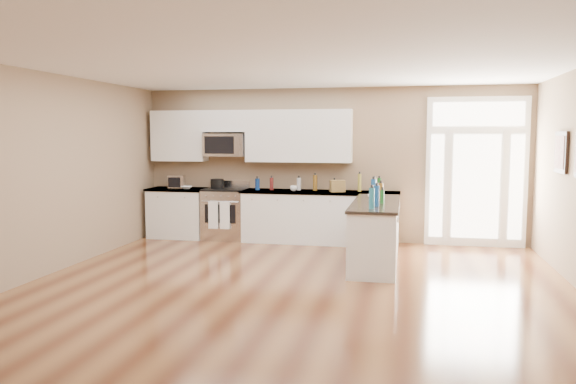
# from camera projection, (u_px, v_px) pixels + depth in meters

# --- Properties ---
(ground) EXTENTS (8.00, 8.00, 0.00)m
(ground) POSITION_uv_depth(u_px,v_px,m) (284.00, 302.00, 6.54)
(ground) COLOR #532A17
(room_shell) EXTENTS (8.00, 8.00, 8.00)m
(room_shell) POSITION_uv_depth(u_px,v_px,m) (284.00, 155.00, 6.37)
(room_shell) COLOR #8A7257
(room_shell) RESTS_ON ground
(back_cabinet_left) EXTENTS (1.10, 0.66, 0.94)m
(back_cabinet_left) POSITION_uv_depth(u_px,v_px,m) (178.00, 214.00, 10.68)
(back_cabinet_left) COLOR silver
(back_cabinet_left) RESTS_ON ground
(back_cabinet_right) EXTENTS (2.85, 0.66, 0.94)m
(back_cabinet_right) POSITION_uv_depth(u_px,v_px,m) (319.00, 219.00, 10.12)
(back_cabinet_right) COLOR silver
(back_cabinet_right) RESTS_ON ground
(peninsula_cabinet) EXTENTS (0.69, 2.32, 0.94)m
(peninsula_cabinet) POSITION_uv_depth(u_px,v_px,m) (375.00, 235.00, 8.49)
(peninsula_cabinet) COLOR silver
(peninsula_cabinet) RESTS_ON ground
(upper_cabinet_left) EXTENTS (1.04, 0.33, 0.95)m
(upper_cabinet_left) POSITION_uv_depth(u_px,v_px,m) (179.00, 136.00, 10.67)
(upper_cabinet_left) COLOR silver
(upper_cabinet_left) RESTS_ON room_shell
(upper_cabinet_right) EXTENTS (1.94, 0.33, 0.95)m
(upper_cabinet_right) POSITION_uv_depth(u_px,v_px,m) (299.00, 136.00, 10.20)
(upper_cabinet_right) COLOR silver
(upper_cabinet_right) RESTS_ON room_shell
(upper_cabinet_short) EXTENTS (0.82, 0.33, 0.40)m
(upper_cabinet_short) POSITION_uv_depth(u_px,v_px,m) (226.00, 121.00, 10.45)
(upper_cabinet_short) COLOR silver
(upper_cabinet_short) RESTS_ON room_shell
(microwave) EXTENTS (0.78, 0.41, 0.42)m
(microwave) POSITION_uv_depth(u_px,v_px,m) (226.00, 145.00, 10.46)
(microwave) COLOR silver
(microwave) RESTS_ON room_shell
(entry_door) EXTENTS (1.70, 0.10, 2.60)m
(entry_door) POSITION_uv_depth(u_px,v_px,m) (476.00, 172.00, 9.74)
(entry_door) COLOR white
(entry_door) RESTS_ON ground
(wall_art_near) EXTENTS (0.05, 0.58, 0.58)m
(wall_art_near) POSITION_uv_depth(u_px,v_px,m) (561.00, 152.00, 7.80)
(wall_art_near) COLOR black
(wall_art_near) RESTS_ON room_shell
(kitchen_range) EXTENTS (0.78, 0.69, 1.08)m
(kitchen_range) POSITION_uv_depth(u_px,v_px,m) (226.00, 214.00, 10.48)
(kitchen_range) COLOR silver
(kitchen_range) RESTS_ON ground
(stockpot) EXTENTS (0.28, 0.28, 0.19)m
(stockpot) POSITION_uv_depth(u_px,v_px,m) (217.00, 183.00, 10.48)
(stockpot) COLOR black
(stockpot) RESTS_ON kitchen_range
(toaster_oven) EXTENTS (0.32, 0.27, 0.25)m
(toaster_oven) POSITION_uv_depth(u_px,v_px,m) (177.00, 182.00, 10.58)
(toaster_oven) COLOR silver
(toaster_oven) RESTS_ON back_cabinet_left
(cardboard_box) EXTENTS (0.30, 0.25, 0.21)m
(cardboard_box) POSITION_uv_depth(u_px,v_px,m) (337.00, 186.00, 9.92)
(cardboard_box) COLOR brown
(cardboard_box) RESTS_ON back_cabinet_right
(bowl_left) EXTENTS (0.23, 0.23, 0.05)m
(bowl_left) POSITION_uv_depth(u_px,v_px,m) (187.00, 187.00, 10.49)
(bowl_left) COLOR white
(bowl_left) RESTS_ON back_cabinet_left
(bowl_peninsula) EXTENTS (0.23, 0.23, 0.06)m
(bowl_peninsula) POSITION_uv_depth(u_px,v_px,m) (373.00, 196.00, 8.92)
(bowl_peninsula) COLOR white
(bowl_peninsula) RESTS_ON peninsula_cabinet
(cup_counter) EXTENTS (0.13, 0.13, 0.10)m
(cup_counter) POSITION_uv_depth(u_px,v_px,m) (294.00, 188.00, 10.08)
(cup_counter) COLOR white
(cup_counter) RESTS_ON back_cabinet_right
(counter_bottles) EXTENTS (2.40, 2.45, 0.31)m
(counter_bottles) POSITION_uv_depth(u_px,v_px,m) (343.00, 188.00, 9.24)
(counter_bottles) COLOR #19591E
(counter_bottles) RESTS_ON back_cabinet_right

